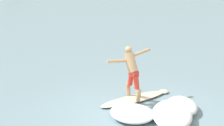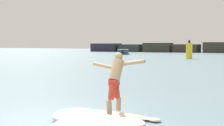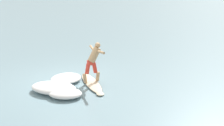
{
  "view_description": "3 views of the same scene",
  "coord_description": "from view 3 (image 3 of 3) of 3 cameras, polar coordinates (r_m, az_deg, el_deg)",
  "views": [
    {
      "loc": [
        -5.85,
        -6.9,
        4.88
      ],
      "look_at": [
        0.75,
        2.12,
        0.78
      ],
      "focal_mm": 60.0,
      "sensor_mm": 36.0,
      "label": 1
    },
    {
      "loc": [
        3.69,
        -6.37,
        1.84
      ],
      "look_at": [
        0.03,
        1.98,
        1.28
      ],
      "focal_mm": 50.0,
      "sensor_mm": 36.0,
      "label": 2
    },
    {
      "loc": [
        10.89,
        -3.49,
        4.52
      ],
      "look_at": [
        0.88,
        1.57,
        0.82
      ],
      "focal_mm": 50.0,
      "sensor_mm": 36.0,
      "label": 3
    }
  ],
  "objects": [
    {
      "name": "ground_plane",
      "position": [
        12.3,
        -8.44,
        -3.55
      ],
      "size": [
        200.0,
        200.0,
        0.0
      ],
      "primitive_type": "plane",
      "color": "#71929F"
    },
    {
      "name": "surfboard",
      "position": [
        11.99,
        -3.71,
        -3.7
      ],
      "size": [
        2.4,
        0.79,
        0.23
      ],
      "color": "beige",
      "rests_on": "ground"
    },
    {
      "name": "surfer",
      "position": [
        11.75,
        -3.36,
        0.71
      ],
      "size": [
        1.5,
        0.76,
        1.53
      ],
      "color": "tan",
      "rests_on": "surfboard"
    },
    {
      "name": "wave_foam_at_tail",
      "position": [
        12.34,
        -8.42,
        -2.82
      ],
      "size": [
        1.42,
        1.52,
        0.26
      ],
      "color": "white",
      "rests_on": "ground"
    },
    {
      "name": "wave_foam_at_nose",
      "position": [
        10.97,
        -8.54,
        -5.52
      ],
      "size": [
        1.34,
        1.44,
        0.28
      ],
      "color": "white",
      "rests_on": "ground"
    },
    {
      "name": "wave_foam_beside",
      "position": [
        11.44,
        -10.63,
        -4.49
      ],
      "size": [
        1.92,
        1.95,
        0.33
      ],
      "color": "white",
      "rests_on": "ground"
    }
  ]
}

